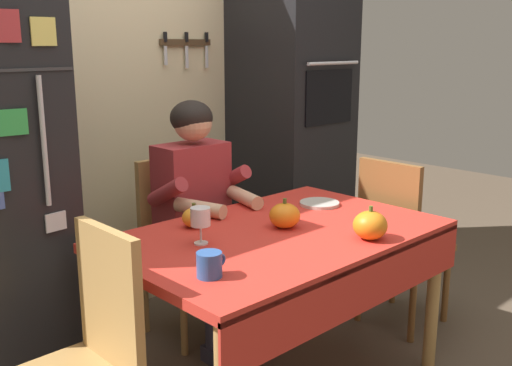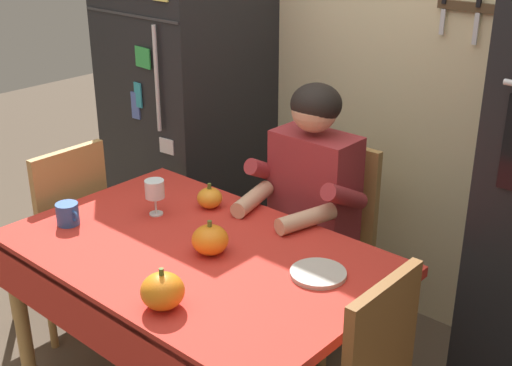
{
  "view_description": "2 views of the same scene",
  "coord_description": "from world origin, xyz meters",
  "px_view_note": "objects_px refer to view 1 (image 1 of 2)",
  "views": [
    {
      "loc": [
        -1.72,
        -1.57,
        1.52
      ],
      "look_at": [
        -0.03,
        0.2,
        0.94
      ],
      "focal_mm": 41.68,
      "sensor_mm": 36.0,
      "label": 1
    },
    {
      "loc": [
        1.62,
        -1.4,
        1.94
      ],
      "look_at": [
        0.14,
        0.27,
        0.99
      ],
      "focal_mm": 47.62,
      "sensor_mm": 36.0,
      "label": 2
    }
  ],
  "objects_px": {
    "wine_glass": "(200,218)",
    "serving_tray": "(319,203)",
    "coffee_mug": "(210,264)",
    "pumpkin_medium": "(370,225)",
    "dining_table": "(281,251)",
    "chair_right_side": "(397,237)",
    "pumpkin_small": "(194,218)",
    "wall_oven": "(291,118)",
    "pumpkin_large": "(285,215)",
    "chair_behind_person": "(179,238)",
    "chair_left_side": "(86,355)",
    "seated_person": "(201,203)"
  },
  "relations": [
    {
      "from": "pumpkin_medium",
      "to": "seated_person",
      "type": "bearing_deg",
      "value": 99.06
    },
    {
      "from": "seated_person",
      "to": "pumpkin_medium",
      "type": "distance_m",
      "value": 0.93
    },
    {
      "from": "pumpkin_medium",
      "to": "pumpkin_small",
      "type": "bearing_deg",
      "value": 123.77
    },
    {
      "from": "serving_tray",
      "to": "pumpkin_medium",
      "type": "bearing_deg",
      "value": -117.7
    },
    {
      "from": "dining_table",
      "to": "seated_person",
      "type": "height_order",
      "value": "seated_person"
    },
    {
      "from": "chair_behind_person",
      "to": "chair_left_side",
      "type": "height_order",
      "value": "same"
    },
    {
      "from": "pumpkin_small",
      "to": "serving_tray",
      "type": "xyz_separation_m",
      "value": [
        0.67,
        -0.14,
        -0.03
      ]
    },
    {
      "from": "serving_tray",
      "to": "coffee_mug",
      "type": "bearing_deg",
      "value": -160.92
    },
    {
      "from": "chair_behind_person",
      "to": "chair_right_side",
      "type": "height_order",
      "value": "same"
    },
    {
      "from": "chair_left_side",
      "to": "wine_glass",
      "type": "height_order",
      "value": "chair_left_side"
    },
    {
      "from": "pumpkin_medium",
      "to": "pumpkin_small",
      "type": "height_order",
      "value": "pumpkin_medium"
    },
    {
      "from": "dining_table",
      "to": "serving_tray",
      "type": "height_order",
      "value": "serving_tray"
    },
    {
      "from": "chair_left_side",
      "to": "pumpkin_small",
      "type": "xyz_separation_m",
      "value": [
        0.68,
        0.28,
        0.27
      ]
    },
    {
      "from": "wine_glass",
      "to": "serving_tray",
      "type": "relative_size",
      "value": 0.77
    },
    {
      "from": "wall_oven",
      "to": "pumpkin_medium",
      "type": "distance_m",
      "value": 1.52
    },
    {
      "from": "wall_oven",
      "to": "seated_person",
      "type": "bearing_deg",
      "value": -162.3
    },
    {
      "from": "coffee_mug",
      "to": "chair_right_side",
      "type": "bearing_deg",
      "value": 6.9
    },
    {
      "from": "pumpkin_small",
      "to": "chair_right_side",
      "type": "bearing_deg",
      "value": -15.31
    },
    {
      "from": "pumpkin_medium",
      "to": "pumpkin_large",
      "type": "bearing_deg",
      "value": 111.61
    },
    {
      "from": "wine_glass",
      "to": "pumpkin_large",
      "type": "bearing_deg",
      "value": -11.76
    },
    {
      "from": "coffee_mug",
      "to": "seated_person",
      "type": "bearing_deg",
      "value": 53.22
    },
    {
      "from": "coffee_mug",
      "to": "wine_glass",
      "type": "xyz_separation_m",
      "value": [
        0.19,
        0.29,
        0.06
      ]
    },
    {
      "from": "dining_table",
      "to": "chair_right_side",
      "type": "relative_size",
      "value": 1.51
    },
    {
      "from": "chair_behind_person",
      "to": "chair_left_side",
      "type": "relative_size",
      "value": 1.0
    },
    {
      "from": "dining_table",
      "to": "coffee_mug",
      "type": "relative_size",
      "value": 12.1
    },
    {
      "from": "dining_table",
      "to": "chair_right_side",
      "type": "xyz_separation_m",
      "value": [
        0.9,
        0.01,
        -0.14
      ]
    },
    {
      "from": "wine_glass",
      "to": "pumpkin_medium",
      "type": "xyz_separation_m",
      "value": [
        0.53,
        -0.43,
        -0.05
      ]
    },
    {
      "from": "wall_oven",
      "to": "wine_glass",
      "type": "relative_size",
      "value": 14.08
    },
    {
      "from": "seated_person",
      "to": "chair_right_side",
      "type": "bearing_deg",
      "value": -35.15
    },
    {
      "from": "dining_table",
      "to": "chair_behind_person",
      "type": "relative_size",
      "value": 1.51
    },
    {
      "from": "seated_person",
      "to": "coffee_mug",
      "type": "relative_size",
      "value": 10.76
    },
    {
      "from": "chair_left_side",
      "to": "pumpkin_medium",
      "type": "xyz_separation_m",
      "value": [
        1.1,
        -0.34,
        0.29
      ]
    },
    {
      "from": "wall_oven",
      "to": "chair_left_side",
      "type": "xyz_separation_m",
      "value": [
        -1.95,
        -0.89,
        -0.54
      ]
    },
    {
      "from": "dining_table",
      "to": "chair_right_side",
      "type": "distance_m",
      "value": 0.91
    },
    {
      "from": "seated_person",
      "to": "pumpkin_medium",
      "type": "bearing_deg",
      "value": -80.94
    },
    {
      "from": "seated_person",
      "to": "pumpkin_medium",
      "type": "height_order",
      "value": "seated_person"
    },
    {
      "from": "pumpkin_large",
      "to": "pumpkin_small",
      "type": "distance_m",
      "value": 0.39
    },
    {
      "from": "chair_left_side",
      "to": "chair_right_side",
      "type": "distance_m",
      "value": 1.8
    },
    {
      "from": "seated_person",
      "to": "chair_left_side",
      "type": "distance_m",
      "value": 1.13
    },
    {
      "from": "wall_oven",
      "to": "pumpkin_medium",
      "type": "xyz_separation_m",
      "value": [
        -0.85,
        -1.23,
        -0.25
      ]
    },
    {
      "from": "wine_glass",
      "to": "coffee_mug",
      "type": "bearing_deg",
      "value": -123.62
    },
    {
      "from": "pumpkin_large",
      "to": "serving_tray",
      "type": "distance_m",
      "value": 0.41
    },
    {
      "from": "dining_table",
      "to": "chair_behind_person",
      "type": "height_order",
      "value": "chair_behind_person"
    },
    {
      "from": "pumpkin_large",
      "to": "chair_right_side",
      "type": "bearing_deg",
      "value": -2.19
    },
    {
      "from": "seated_person",
      "to": "coffee_mug",
      "type": "bearing_deg",
      "value": -126.78
    },
    {
      "from": "coffee_mug",
      "to": "pumpkin_medium",
      "type": "distance_m",
      "value": 0.74
    },
    {
      "from": "chair_left_side",
      "to": "pumpkin_large",
      "type": "height_order",
      "value": "chair_left_side"
    },
    {
      "from": "coffee_mug",
      "to": "serving_tray",
      "type": "bearing_deg",
      "value": 19.08
    },
    {
      "from": "seated_person",
      "to": "pumpkin_medium",
      "type": "xyz_separation_m",
      "value": [
        0.15,
        -0.91,
        0.06
      ]
    },
    {
      "from": "dining_table",
      "to": "seated_person",
      "type": "xyz_separation_m",
      "value": [
        0.05,
        0.6,
        0.08
      ]
    }
  ]
}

